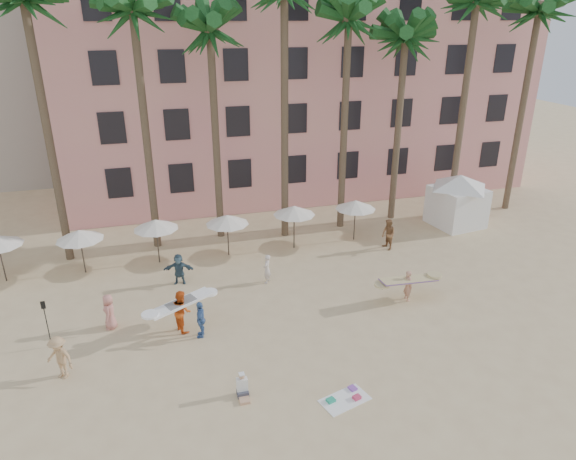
# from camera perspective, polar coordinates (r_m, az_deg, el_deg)

# --- Properties ---
(ground) EXTENTS (120.00, 120.00, 0.00)m
(ground) POSITION_cam_1_polar(r_m,az_deg,el_deg) (20.46, 2.40, -17.06)
(ground) COLOR #D1B789
(ground) RESTS_ON ground
(pink_hotel) EXTENTS (35.00, 14.00, 16.00)m
(pink_hotel) POSITION_cam_1_polar(r_m,az_deg,el_deg) (42.95, 0.77, 15.88)
(pink_hotel) COLOR #EE9F91
(pink_hotel) RESTS_ON ground
(palm_row) EXTENTS (44.40, 5.40, 16.30)m
(palm_row) POSITION_cam_1_polar(r_m,az_deg,el_deg) (30.43, -5.58, 22.37)
(palm_row) COLOR brown
(palm_row) RESTS_ON ground
(umbrella_row) EXTENTS (22.50, 2.70, 2.73)m
(umbrella_row) POSITION_cam_1_polar(r_m,az_deg,el_deg) (29.52, -10.62, 0.92)
(umbrella_row) COLOR #332B23
(umbrella_row) RESTS_ON ground
(cabana) EXTENTS (5.14, 5.14, 3.50)m
(cabana) POSITION_cam_1_polar(r_m,az_deg,el_deg) (35.92, 18.37, 3.64)
(cabana) COLOR white
(cabana) RESTS_ON ground
(beach_towel) EXTENTS (2.01, 1.47, 0.14)m
(beach_towel) POSITION_cam_1_polar(r_m,az_deg,el_deg) (20.05, 6.40, -18.07)
(beach_towel) COLOR white
(beach_towel) RESTS_ON ground
(carrier_yellow) EXTENTS (3.04, 0.98, 1.60)m
(carrier_yellow) POSITION_cam_1_polar(r_m,az_deg,el_deg) (26.07, 13.23, -5.78)
(carrier_yellow) COLOR tan
(carrier_yellow) RESTS_ON ground
(carrier_white) EXTENTS (2.99, 1.90, 1.96)m
(carrier_white) POSITION_cam_1_polar(r_m,az_deg,el_deg) (23.52, -11.76, -8.66)
(carrier_white) COLOR #D55216
(carrier_white) RESTS_ON ground
(beachgoers) EXTENTS (18.66, 8.67, 1.90)m
(beachgoers) POSITION_cam_1_polar(r_m,az_deg,el_deg) (25.32, -8.53, -6.39)
(beachgoers) COLOR tan
(beachgoers) RESTS_ON ground
(paddle) EXTENTS (0.18, 0.04, 2.23)m
(paddle) POSITION_cam_1_polar(r_m,az_deg,el_deg) (23.98, -25.31, -8.86)
(paddle) COLOR black
(paddle) RESTS_ON ground
(seated_man) EXTENTS (0.42, 0.73, 0.95)m
(seated_man) POSITION_cam_1_polar(r_m,az_deg,el_deg) (19.95, -5.07, -17.14)
(seated_man) COLOR #3F3F4C
(seated_man) RESTS_ON ground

